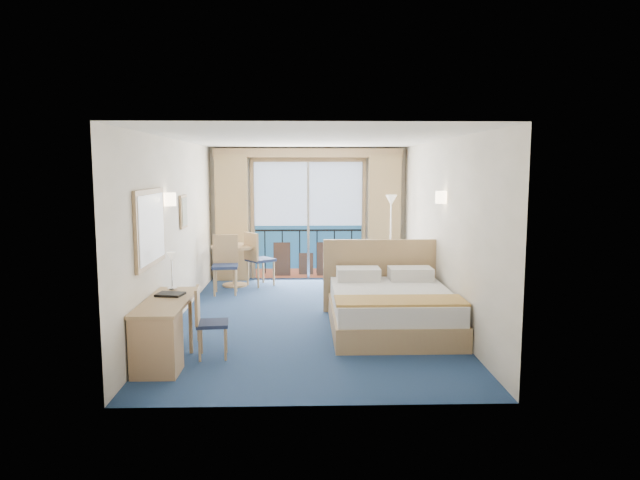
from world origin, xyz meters
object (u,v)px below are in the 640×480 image
at_px(round_table, 234,255).
at_px(desk_chair, 206,318).
at_px(armchair, 389,273).
at_px(table_chair_a, 257,256).
at_px(floor_lamp, 391,217).
at_px(desk, 159,336).
at_px(bed, 391,307).
at_px(nightstand, 413,287).
at_px(table_chair_b, 225,261).

bearing_deg(round_table, desk_chair, -87.70).
distance_m(armchair, round_table, 3.00).
bearing_deg(table_chair_a, floor_lamp, -128.00).
bearing_deg(desk, bed, 29.10).
bearing_deg(desk_chair, floor_lamp, -40.42).
height_order(round_table, table_chair_a, table_chair_a).
distance_m(nightstand, table_chair_a, 3.17).
xyz_separation_m(desk, round_table, (0.29, 4.67, 0.20)).
bearing_deg(bed, desk, -150.90).
distance_m(desk, table_chair_a, 4.71).
bearing_deg(table_chair_b, nightstand, -19.78).
distance_m(bed, floor_lamp, 3.28).
relative_size(table_chair_a, table_chair_b, 0.99).
relative_size(bed, desk, 1.43).
height_order(nightstand, table_chair_a, table_chair_a).
bearing_deg(round_table, floor_lamp, 0.03).
xyz_separation_m(desk, desk_chair, (0.46, 0.43, 0.09)).
bearing_deg(armchair, floor_lamp, -110.61).
bearing_deg(armchair, round_table, -24.09).
relative_size(nightstand, desk_chair, 0.67).
xyz_separation_m(bed, desk, (-2.86, -1.59, 0.07)).
bearing_deg(nightstand, desk, -138.04).
xyz_separation_m(armchair, round_table, (-2.90, 0.72, 0.23)).
bearing_deg(nightstand, desk_chair, -138.27).
relative_size(desk, round_table, 1.74).
height_order(floor_lamp, desk, floor_lamp).
height_order(nightstand, round_table, round_table).
relative_size(bed, table_chair_b, 2.06).
bearing_deg(table_chair_b, round_table, 77.53).
relative_size(bed, nightstand, 3.80).
relative_size(nightstand, armchair, 0.71).
relative_size(desk, table_chair_a, 1.46).
height_order(desk_chair, table_chair_b, table_chair_b).
bearing_deg(table_chair_b, desk, -97.23).
bearing_deg(table_chair_a, round_table, 48.24).
distance_m(bed, nightstand, 1.66).
height_order(bed, table_chair_a, bed).
bearing_deg(desk, desk_chair, 43.44).
bearing_deg(table_chair_b, desk_chair, -90.30).
height_order(bed, armchair, bed).
bearing_deg(table_chair_a, desk_chair, 137.92).
bearing_deg(desk, table_chair_b, 87.20).
height_order(nightstand, desk_chair, desk_chair).
height_order(desk_chair, table_chair_a, table_chair_a).
distance_m(bed, desk_chair, 2.68).
bearing_deg(bed, desk_chair, -154.25).
xyz_separation_m(bed, table_chair_b, (-2.67, 2.44, 0.28)).
height_order(desk, desk_chair, desk_chair).
distance_m(desk, desk_chair, 0.64).
height_order(armchair, round_table, round_table).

